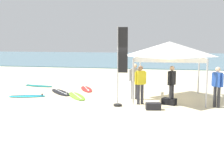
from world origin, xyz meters
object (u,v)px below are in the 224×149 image
(person_blue, at_px, (217,84))
(person_grey, at_px, (135,79))
(person_yellow, at_px, (140,82))
(gear_bag_near_tent, at_px, (169,101))
(surfboard_red, at_px, (86,89))
(surfboard_black, at_px, (60,92))
(surfboard_cyan, at_px, (27,96))
(surfboard_teal, at_px, (38,86))
(person_black, at_px, (172,82))
(canopy_tent, at_px, (170,49))
(banner_flag, at_px, (120,70))
(surfboard_lime, at_px, (76,96))
(gear_bag_by_pole, at_px, (153,106))

(person_blue, height_order, person_grey, same)
(person_yellow, bearing_deg, gear_bag_near_tent, 7.01)
(surfboard_red, distance_m, person_grey, 3.77)
(surfboard_black, distance_m, person_grey, 4.30)
(surfboard_cyan, height_order, surfboard_teal, same)
(surfboard_cyan, relative_size, person_black, 1.10)
(canopy_tent, distance_m, person_yellow, 2.34)
(surfboard_teal, xyz_separation_m, person_blue, (9.85, -3.55, 0.95))
(surfboard_teal, bearing_deg, surfboard_red, -9.62)
(banner_flag, bearing_deg, surfboard_red, 125.82)
(person_grey, distance_m, person_black, 1.90)
(canopy_tent, distance_m, person_grey, 2.17)
(canopy_tent, bearing_deg, surfboard_lime, -174.67)
(surfboard_black, distance_m, surfboard_cyan, 1.80)
(banner_flag, relative_size, gear_bag_near_tent, 5.67)
(person_yellow, distance_m, banner_flag, 1.14)
(banner_flag, height_order, gear_bag_near_tent, banner_flag)
(surfboard_lime, distance_m, surfboard_teal, 4.22)
(surfboard_cyan, xyz_separation_m, surfboard_teal, (-0.94, 3.10, -0.00))
(person_black, xyz_separation_m, banner_flag, (-2.15, -0.71, 0.59))
(person_yellow, xyz_separation_m, gear_bag_by_pole, (0.62, -0.90, -0.85))
(surfboard_cyan, xyz_separation_m, banner_flag, (4.90, -1.03, 1.54))
(person_yellow, relative_size, person_black, 1.00)
(surfboard_teal, xyz_separation_m, person_yellow, (6.64, -3.57, 0.95))
(surfboard_lime, bearing_deg, gear_bag_by_pole, -25.82)
(gear_bag_near_tent, height_order, gear_bag_by_pole, same)
(person_grey, relative_size, gear_bag_near_tent, 2.85)
(surfboard_teal, height_order, person_grey, person_grey)
(canopy_tent, distance_m, person_black, 1.90)
(surfboard_teal, bearing_deg, person_grey, -22.54)
(surfboard_lime, height_order, gear_bag_by_pole, gear_bag_by_pole)
(person_blue, xyz_separation_m, banner_flag, (-4.01, -0.59, 0.59))
(surfboard_lime, xyz_separation_m, gear_bag_near_tent, (4.56, -0.84, 0.10))
(surfboard_lime, bearing_deg, surfboard_teal, 142.34)
(surfboard_lime, relative_size, person_blue, 1.29)
(surfboard_black, relative_size, gear_bag_near_tent, 3.55)
(surfboard_red, height_order, banner_flag, banner_flag)
(surfboard_black, xyz_separation_m, person_black, (5.83, -1.65, 0.95))
(surfboard_lime, distance_m, person_yellow, 3.57)
(person_yellow, bearing_deg, person_blue, 0.42)
(surfboard_cyan, bearing_deg, gear_bag_near_tent, -2.57)
(person_blue, relative_size, person_grey, 1.00)
(person_grey, bearing_deg, gear_bag_by_pole, -62.18)
(person_blue, height_order, banner_flag, banner_flag)
(surfboard_red, xyz_separation_m, surfboard_teal, (-3.25, 0.55, 0.00))
(surfboard_cyan, relative_size, gear_bag_near_tent, 3.13)
(person_black, distance_m, banner_flag, 2.33)
(surfboard_cyan, height_order, person_black, person_black)
(surfboard_black, height_order, banner_flag, banner_flag)
(surfboard_red, height_order, gear_bag_near_tent, gear_bag_near_tent)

